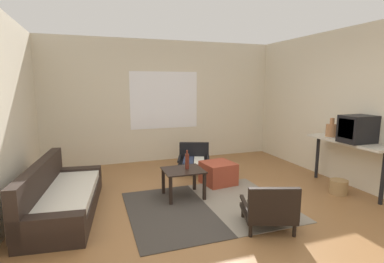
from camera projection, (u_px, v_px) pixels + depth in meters
The scene contains 14 objects.
ground_plane at pixel (218, 213), 3.99m from camera, with size 7.80×7.80×0.00m, color olive.
far_wall_with_window at pixel (164, 101), 6.62m from camera, with size 5.60×0.13×2.70m.
side_wall_right at pixel (356, 108), 4.91m from camera, with size 0.12×6.60×2.70m, color beige.
area_rug at pixel (208, 206), 4.19m from camera, with size 2.25×1.83×0.01m.
couch at pixel (61, 197), 3.96m from camera, with size 1.00×2.07×0.71m.
coffee_table at pixel (183, 175), 4.49m from camera, with size 0.61×0.53×0.44m.
armchair_by_window at pixel (194, 159), 5.88m from camera, with size 0.80×0.81×0.54m.
armchair_striped_foreground at pixel (269, 209), 3.49m from camera, with size 0.74×0.73×0.59m.
ottoman_orange at pixel (218, 173), 5.11m from camera, with size 0.52×0.52×0.39m, color #993D28.
console_shelf at pixel (348, 146), 4.76m from camera, with size 0.43×1.42×0.84m.
crt_television at pixel (358, 129), 4.55m from camera, with size 0.53×0.37×0.43m.
clay_vase at pixel (332, 130), 5.07m from camera, with size 0.19×0.19×0.33m.
glass_bottle at pixel (187, 161), 4.50m from camera, with size 0.06×0.06×0.30m.
wicker_basket at pixel (339, 187), 4.67m from camera, with size 0.27×0.27×0.23m, color #9E7A4C.
Camera 1 is at (-1.58, -3.43, 1.76)m, focal length 27.23 mm.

